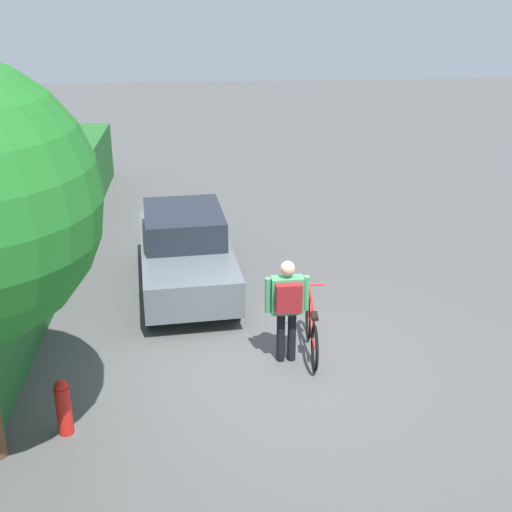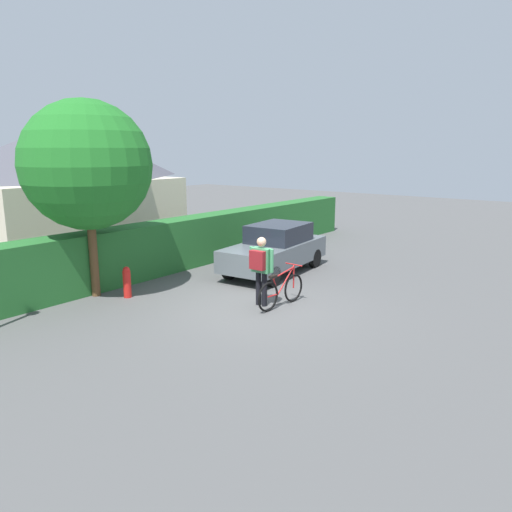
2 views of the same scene
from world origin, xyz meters
TOP-DOWN VIEW (x-y plane):
  - ground_plane at (0.00, 0.00)m, footprint 60.00×60.00m
  - parked_car_near at (2.96, 1.51)m, footprint 4.07×2.03m
  - bicycle at (0.35, -0.53)m, footprint 1.70×0.50m
  - person_rider at (0.10, -0.10)m, footprint 0.36×0.68m
  - fire_hydrant at (-1.46, 3.01)m, footprint 0.20×0.20m

SIDE VIEW (x-z plane):
  - ground_plane at x=0.00m, z-range 0.00..0.00m
  - bicycle at x=0.35m, z-range -0.09..0.87m
  - fire_hydrant at x=-1.46m, z-range 0.01..0.82m
  - parked_car_near at x=2.96m, z-range 0.01..1.50m
  - person_rider at x=0.10m, z-range 0.18..1.87m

